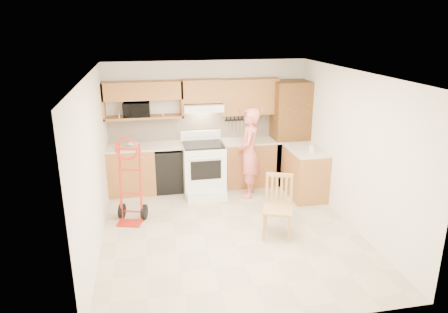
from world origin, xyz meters
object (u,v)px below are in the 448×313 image
object	(u,v)px
microwave	(137,109)
person	(249,153)
range	(204,165)
dining_chair	(278,207)
hand_truck	(129,185)

from	to	relation	value
microwave	person	distance (m)	2.29
range	person	distance (m)	0.91
person	dining_chair	xyz separation A→B (m)	(0.04, -1.65, -0.37)
range	dining_chair	world-z (taller)	range
range	microwave	bearing A→B (deg)	159.14
microwave	person	bearing A→B (deg)	-17.03
microwave	hand_truck	bearing A→B (deg)	-94.20
hand_truck	dining_chair	bearing A→B (deg)	-6.91
dining_chair	person	bearing A→B (deg)	112.26
hand_truck	person	bearing A→B (deg)	33.58
person	dining_chair	distance (m)	1.69
microwave	hand_truck	xyz separation A→B (m)	(-0.18, -1.43, -0.97)
microwave	hand_truck	world-z (taller)	microwave
microwave	dining_chair	world-z (taller)	microwave
person	dining_chair	world-z (taller)	person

